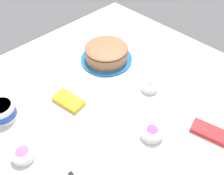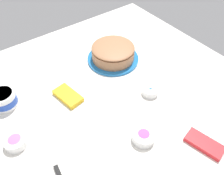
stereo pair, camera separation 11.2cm
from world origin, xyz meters
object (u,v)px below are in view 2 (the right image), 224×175
frosted_cake (113,53)px  sprinkle_bowl_blue (150,91)px  frosting_tub (4,99)px  sprinkle_bowl_rainbow (143,136)px  sprinkle_bowl_pink (15,141)px  paper_napkin (167,75)px  candy_box_lower (204,144)px  candy_box_upper (68,96)px

frosted_cake → sprinkle_bowl_blue: bearing=178.2°
frosting_tub → sprinkle_bowl_rainbow: frosting_tub is taller
frosted_cake → sprinkle_bowl_pink: 0.67m
sprinkle_bowl_pink → sprinkle_bowl_blue: (-0.12, -0.63, -0.00)m
paper_napkin → frosting_tub: bearing=67.9°
sprinkle_bowl_rainbow → candy_box_lower: bearing=-133.2°
candy_box_lower → paper_napkin: size_ratio=1.01×
sprinkle_bowl_blue → candy_box_upper: sprinkle_bowl_blue is taller
frosted_cake → frosting_tub: size_ratio=2.51×
frosted_cake → sprinkle_bowl_rainbow: size_ratio=3.01×
sprinkle_bowl_rainbow → candy_box_upper: size_ratio=0.65×
candy_box_lower → sprinkle_bowl_pink: bearing=39.6°
sprinkle_bowl_pink → frosted_cake: bearing=-72.5°
sprinkle_bowl_pink → sprinkle_bowl_blue: size_ratio=1.15×
frosting_tub → sprinkle_bowl_blue: (-0.35, -0.59, -0.02)m
paper_napkin → candy_box_lower: bearing=154.9°
frosted_cake → sprinkle_bowl_blue: 0.32m
sprinkle_bowl_pink → candy_box_lower: 0.76m
frosting_tub → sprinkle_bowl_blue: size_ratio=1.41×
frosting_tub → sprinkle_bowl_pink: frosting_tub is taller
sprinkle_bowl_rainbow → frosted_cake: bearing=-23.1°
candy_box_upper → sprinkle_bowl_blue: bearing=-132.3°
sprinkle_bowl_rainbow → candy_box_lower: (-0.17, -0.18, -0.01)m
frosted_cake → sprinkle_bowl_rainbow: (-0.49, 0.21, -0.02)m
frosted_cake → sprinkle_bowl_rainbow: frosted_cake is taller
frosting_tub → candy_box_lower: (-0.69, -0.57, -0.03)m
sprinkle_bowl_pink → candy_box_upper: sprinkle_bowl_pink is taller
candy_box_upper → frosted_cake: bearing=-83.3°
frosted_cake → paper_napkin: (-0.27, -0.15, -0.04)m
frosting_tub → candy_box_lower: 0.89m
paper_napkin → sprinkle_bowl_rainbow: bearing=120.9°
candy_box_upper → paper_napkin: size_ratio=0.97×
sprinkle_bowl_pink → candy_box_lower: sprinkle_bowl_pink is taller
candy_box_lower → candy_box_upper: size_ratio=1.03×
sprinkle_bowl_blue → paper_napkin: (0.04, -0.16, -0.01)m
sprinkle_bowl_pink → paper_napkin: 0.79m
sprinkle_bowl_pink → sprinkle_bowl_rainbow: size_ratio=0.98×
sprinkle_bowl_rainbow → paper_napkin: bearing=-59.1°
frosted_cake → sprinkle_bowl_rainbow: 0.53m
sprinkle_bowl_rainbow → candy_box_upper: (0.39, 0.14, -0.01)m
frosting_tub → paper_napkin: bearing=-112.1°
sprinkle_bowl_pink → candy_box_upper: (0.10, -0.29, -0.01)m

